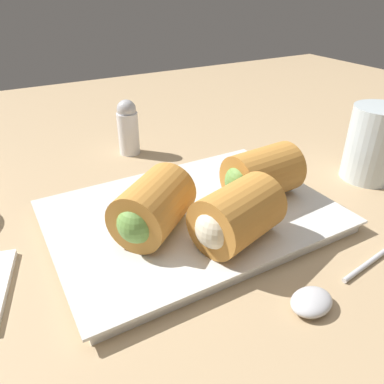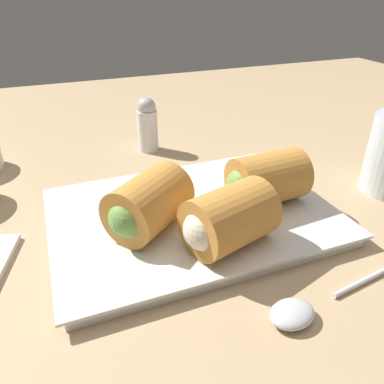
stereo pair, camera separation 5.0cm
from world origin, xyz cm
name	(u,v)px [view 1 (the left image)]	position (x,y,z in cm)	size (l,w,h in cm)	color
table_surface	(181,223)	(0.00, 0.00, 1.00)	(180.00, 140.00, 2.00)	tan
serving_plate	(192,216)	(0.57, -1.59, 2.76)	(30.54, 22.04, 1.50)	silver
roll_front_left	(151,209)	(-5.02, -3.33, 6.45)	(9.95, 9.58, 5.91)	#C68438
roll_front_right	(234,216)	(1.23, -8.45, 6.45)	(9.58, 7.91, 5.91)	#C68438
roll_back_left	(259,175)	(8.70, -2.83, 6.45)	(9.23, 6.47, 5.91)	#C68438
spoon	(322,295)	(4.33, -17.31, 2.62)	(17.49, 4.05, 1.36)	silver
drinking_glass	(374,144)	(26.82, -4.01, 6.94)	(7.10, 7.10, 9.88)	silver
salt_shaker	(128,127)	(1.56, 19.82, 6.22)	(3.18, 3.18, 8.42)	silver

